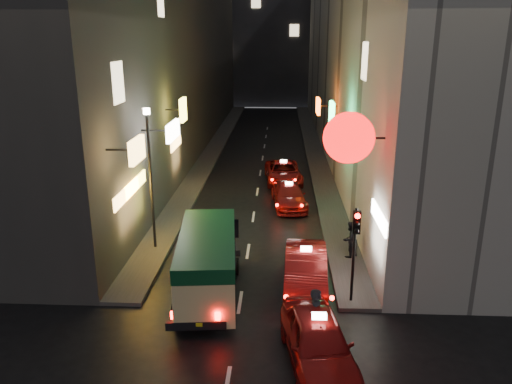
% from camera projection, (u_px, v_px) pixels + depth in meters
% --- Properties ---
extents(building_left, '(7.55, 52.00, 18.00)m').
position_uv_depth(building_left, '(165.00, 39.00, 40.09)').
color(building_left, '#373532').
rests_on(building_left, ground).
extents(building_right, '(8.15, 52.00, 18.00)m').
position_uv_depth(building_right, '(366.00, 39.00, 39.34)').
color(building_right, '#A5A097').
rests_on(building_right, ground).
extents(building_far, '(30.00, 10.00, 22.00)m').
position_uv_depth(building_far, '(272.00, 23.00, 69.63)').
color(building_far, '#36373C').
rests_on(building_far, ground).
extents(sidewalk_left, '(1.50, 52.00, 0.15)m').
position_uv_depth(sidewalk_left, '(214.00, 149.00, 42.58)').
color(sidewalk_left, '#494643').
rests_on(sidewalk_left, ground).
extents(sidewalk_right, '(1.50, 52.00, 0.15)m').
position_uv_depth(sidewalk_right, '(314.00, 150.00, 42.18)').
color(sidewalk_right, '#494643').
rests_on(sidewalk_right, ground).
extents(minibus, '(2.52, 5.83, 2.43)m').
position_uv_depth(minibus, '(208.00, 258.00, 18.09)').
color(minibus, beige).
rests_on(minibus, ground).
extents(taxi_near, '(3.10, 5.85, 1.94)m').
position_uv_depth(taxi_near, '(318.00, 338.00, 14.41)').
color(taxi_near, maroon).
rests_on(taxi_near, ground).
extents(taxi_second, '(2.42, 5.50, 1.89)m').
position_uv_depth(taxi_second, '(306.00, 266.00, 19.00)').
color(taxi_second, maroon).
rests_on(taxi_second, ground).
extents(taxi_third, '(2.39, 4.78, 1.63)m').
position_uv_depth(taxi_third, '(289.00, 194.00, 28.16)').
color(taxi_third, maroon).
rests_on(taxi_third, ground).
extents(taxi_far, '(2.47, 5.15, 1.76)m').
position_uv_depth(taxi_far, '(283.00, 171.00, 32.73)').
color(taxi_far, maroon).
rests_on(taxi_far, ground).
extents(pedestrian_crossing, '(0.54, 0.75, 2.11)m').
position_uv_depth(pedestrian_crossing, '(317.00, 313.00, 15.39)').
color(pedestrian_crossing, black).
rests_on(pedestrian_crossing, ground).
extents(pedestrian_sidewalk, '(0.79, 0.76, 1.81)m').
position_uv_depth(pedestrian_sidewalk, '(350.00, 237.00, 21.23)').
color(pedestrian_sidewalk, black).
rests_on(pedestrian_sidewalk, sidewalk_right).
extents(traffic_light, '(0.26, 0.43, 3.50)m').
position_uv_depth(traffic_light, '(355.00, 236.00, 17.07)').
color(traffic_light, black).
rests_on(traffic_light, sidewalk_right).
extents(lamp_post, '(0.28, 0.28, 6.22)m').
position_uv_depth(lamp_post, '(150.00, 170.00, 21.47)').
color(lamp_post, black).
rests_on(lamp_post, sidewalk_left).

